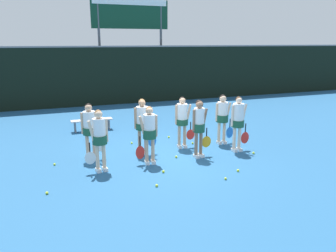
{
  "coord_description": "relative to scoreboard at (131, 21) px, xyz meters",
  "views": [
    {
      "loc": [
        -3.38,
        -9.02,
        3.44
      ],
      "look_at": [
        -0.02,
        -0.0,
        0.94
      ],
      "focal_mm": 35.0,
      "sensor_mm": 36.0,
      "label": 1
    }
  ],
  "objects": [
    {
      "name": "tennis_ball_5",
      "position": [
        -2.5,
        -11.99,
        -4.49
      ],
      "size": [
        0.07,
        0.07,
        0.07
      ],
      "primitive_type": "sphere",
      "color": "#CCE033",
      "rests_on": "ground_plane"
    },
    {
      "name": "scoreboard",
      "position": [
        0.0,
        0.0,
        0.0
      ],
      "size": [
        4.44,
        0.15,
        5.72
      ],
      "color": "#515156",
      "rests_on": "ground_plane"
    },
    {
      "name": "tennis_ball_10",
      "position": [
        -0.72,
        -12.21,
        -4.49
      ],
      "size": [
        0.06,
        0.06,
        0.06
      ],
      "primitive_type": "sphere",
      "color": "#CCE033",
      "rests_on": "ground_plane"
    },
    {
      "name": "tennis_ball_7",
      "position": [
        -0.76,
        -8.2,
        -4.49
      ],
      "size": [
        0.07,
        0.07,
        0.07
      ],
      "primitive_type": "sphere",
      "color": "#CCE033",
      "rests_on": "ground_plane"
    },
    {
      "name": "player_2",
      "position": [
        -0.62,
        -10.41,
        -3.47
      ],
      "size": [
        0.65,
        0.36,
        1.77
      ],
      "rotation": [
        0.0,
        0.0,
        0.14
      ],
      "color": "#8C664C",
      "rests_on": "ground_plane"
    },
    {
      "name": "player_1",
      "position": [
        -2.18,
        -10.41,
        -3.53
      ],
      "size": [
        0.65,
        0.38,
        1.68
      ],
      "rotation": [
        0.0,
        0.0,
        -0.09
      ],
      "color": "tan",
      "rests_on": "ground_plane"
    },
    {
      "name": "tennis_ball_0",
      "position": [
        -2.21,
        -8.42,
        -4.49
      ],
      "size": [
        0.07,
        0.07,
        0.07
      ],
      "primitive_type": "sphere",
      "color": "#CCE033",
      "rests_on": "ground_plane"
    },
    {
      "name": "ground_plane",
      "position": [
        -1.42,
        -9.94,
        -4.52
      ],
      "size": [
        140.0,
        140.0,
        0.0
      ],
      "primitive_type": "plane",
      "color": "#235684"
    },
    {
      "name": "tennis_ball_2",
      "position": [
        -5.01,
        -11.49,
        -4.49
      ],
      "size": [
        0.07,
        0.07,
        0.07
      ],
      "primitive_type": "sphere",
      "color": "#CCE033",
      "rests_on": "ground_plane"
    },
    {
      "name": "tennis_ball_3",
      "position": [
        -4.78,
        -9.62,
        -4.49
      ],
      "size": [
        0.07,
        0.07,
        0.07
      ],
      "primitive_type": "sphere",
      "color": "#CCE033",
      "rests_on": "ground_plane"
    },
    {
      "name": "player_4",
      "position": [
        -3.72,
        -9.48,
        -3.51
      ],
      "size": [
        0.67,
        0.41,
        1.7
      ],
      "rotation": [
        0.0,
        0.0,
        -0.13
      ],
      "color": "tan",
      "rests_on": "ground_plane"
    },
    {
      "name": "tennis_ball_4",
      "position": [
        -2.05,
        -11.22,
        -4.49
      ],
      "size": [
        0.07,
        0.07,
        0.07
      ],
      "primitive_type": "sphere",
      "color": "#CCE033",
      "rests_on": "ground_plane"
    },
    {
      "name": "tennis_ball_8",
      "position": [
        -0.25,
        -9.18,
        -4.49
      ],
      "size": [
        0.07,
        0.07,
        0.07
      ],
      "primitive_type": "sphere",
      "color": "#CCE033",
      "rests_on": "ground_plane"
    },
    {
      "name": "player_5",
      "position": [
        -2.13,
        -9.56,
        -3.48
      ],
      "size": [
        0.67,
        0.41,
        1.75
      ],
      "rotation": [
        0.0,
        0.0,
        -0.18
      ],
      "color": "tan",
      "rests_on": "ground_plane"
    },
    {
      "name": "tennis_ball_6",
      "position": [
        1.12,
        -10.78,
        -4.49
      ],
      "size": [
        0.07,
        0.07,
        0.07
      ],
      "primitive_type": "sphere",
      "color": "#CCE033",
      "rests_on": "ground_plane"
    },
    {
      "name": "fence_windscreen",
      "position": [
        -1.42,
        -0.97,
        -2.91
      ],
      "size": [
        60.0,
        0.08,
        3.21
      ],
      "color": "black",
      "rests_on": "ground_plane"
    },
    {
      "name": "player_3",
      "position": [
        0.77,
        -10.33,
        -3.47
      ],
      "size": [
        0.68,
        0.4,
        1.77
      ],
      "rotation": [
        0.0,
        0.0,
        0.02
      ],
      "color": "beige",
      "rests_on": "ground_plane"
    },
    {
      "name": "player_6",
      "position": [
        -0.73,
        -9.38,
        -3.51
      ],
      "size": [
        0.67,
        0.39,
        1.7
      ],
      "rotation": [
        0.0,
        0.0,
        -0.11
      ],
      "color": "tan",
      "rests_on": "ground_plane"
    },
    {
      "name": "player_0",
      "position": [
        -3.6,
        -10.5,
        -3.51
      ],
      "size": [
        0.67,
        0.39,
        1.7
      ],
      "rotation": [
        0.0,
        0.0,
        0.15
      ],
      "color": "beige",
      "rests_on": "ground_plane"
    },
    {
      "name": "player_7",
      "position": [
        0.71,
        -9.45,
        -3.5
      ],
      "size": [
        0.68,
        0.41,
        1.71
      ],
      "rotation": [
        0.0,
        0.0,
        -0.06
      ],
      "color": "beige",
      "rests_on": "ground_plane"
    },
    {
      "name": "bench_courtside",
      "position": [
        -3.24,
        -6.15,
        -4.14
      ],
      "size": [
        1.61,
        0.39,
        0.45
      ],
      "rotation": [
        0.0,
        0.0,
        0.02
      ],
      "color": "#B2B2B7",
      "rests_on": "ground_plane"
    },
    {
      "name": "tennis_ball_9",
      "position": [
        -0.13,
        -11.86,
        -4.49
      ],
      "size": [
        0.07,
        0.07,
        0.07
      ],
      "primitive_type": "sphere",
      "color": "#CCE033",
      "rests_on": "ground_plane"
    },
    {
      "name": "tennis_ball_1",
      "position": [
        -1.29,
        -10.26,
        -4.49
      ],
      "size": [
        0.07,
        0.07,
        0.07
      ],
      "primitive_type": "sphere",
      "color": "#CCE033",
      "rests_on": "ground_plane"
    }
  ]
}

